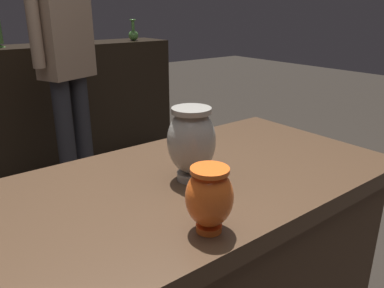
{
  "coord_description": "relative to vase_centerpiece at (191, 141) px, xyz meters",
  "views": [
    {
      "loc": [
        -0.59,
        -0.76,
        1.24
      ],
      "look_at": [
        -0.01,
        -0.01,
        0.9
      ],
      "focal_mm": 35.28,
      "sensor_mm": 36.0,
      "label": 1
    }
  ],
  "objects": [
    {
      "name": "shelf_vase_far_right",
      "position": [
        1.05,
        2.15,
        0.13
      ],
      "size": [
        0.08,
        0.08,
        0.17
      ],
      "color": "#477A38",
      "rests_on": "back_display_shelf"
    },
    {
      "name": "shelf_vase_right",
      "position": [
        0.53,
        2.24,
        0.14
      ],
      "size": [
        0.09,
        0.09,
        0.08
      ],
      "color": "silver",
      "rests_on": "back_display_shelf"
    },
    {
      "name": "vase_tall_behind",
      "position": [
        -0.13,
        -0.23,
        -0.03
      ],
      "size": [
        0.1,
        0.1,
        0.14
      ],
      "color": "#E55B1E",
      "rests_on": "display_plinth"
    },
    {
      "name": "visitor_center_back",
      "position": [
        0.25,
        1.56,
        0.1
      ],
      "size": [
        0.44,
        0.29,
        1.71
      ],
      "rotation": [
        0.0,
        0.0,
        3.54
      ],
      "color": "#232328",
      "rests_on": "ground_plane"
    },
    {
      "name": "vase_centerpiece",
      "position": [
        0.0,
        0.0,
        0.0
      ],
      "size": [
        0.13,
        0.13,
        0.2
      ],
      "color": "gray",
      "rests_on": "display_plinth"
    },
    {
      "name": "back_display_shelf",
      "position": [
        0.01,
        2.21,
        -0.42
      ],
      "size": [
        2.6,
        0.4,
        0.99
      ],
      "color": "black",
      "rests_on": "ground_plane"
    }
  ]
}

